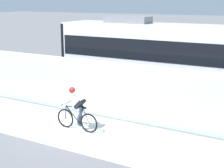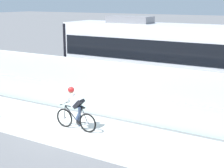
% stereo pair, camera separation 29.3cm
% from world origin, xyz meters
% --- Properties ---
extents(ground_plane, '(200.00, 200.00, 0.00)m').
position_xyz_m(ground_plane, '(0.00, 0.00, 0.00)').
color(ground_plane, slate).
extents(bike_path_deck, '(32.00, 3.20, 0.01)m').
position_xyz_m(bike_path_deck, '(0.00, 0.00, 0.01)').
color(bike_path_deck, beige).
rests_on(bike_path_deck, ground).
extents(glass_parapet, '(32.00, 0.05, 1.07)m').
position_xyz_m(glass_parapet, '(0.00, 1.85, 0.53)').
color(glass_parapet, silver).
rests_on(glass_parapet, ground).
extents(concrete_barrier_wall, '(32.00, 0.36, 1.88)m').
position_xyz_m(concrete_barrier_wall, '(0.00, 3.65, 0.94)').
color(concrete_barrier_wall, silver).
rests_on(concrete_barrier_wall, ground).
extents(tram_rail_near, '(32.00, 0.08, 0.01)m').
position_xyz_m(tram_rail_near, '(0.00, 6.13, 0.00)').
color(tram_rail_near, '#595654').
rests_on(tram_rail_near, ground).
extents(tram_rail_far, '(32.00, 0.08, 0.01)m').
position_xyz_m(tram_rail_far, '(0.00, 7.57, 0.00)').
color(tram_rail_far, '#595654').
rests_on(tram_rail_far, ground).
extents(tram, '(11.06, 2.54, 3.81)m').
position_xyz_m(tram, '(0.68, 6.85, 1.89)').
color(tram, silver).
rests_on(tram, ground).
extents(cyclist_on_bike, '(1.77, 0.58, 1.61)m').
position_xyz_m(cyclist_on_bike, '(0.17, 0.00, 0.78)').
color(cyclist_on_bike, black).
rests_on(cyclist_on_bike, ground).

